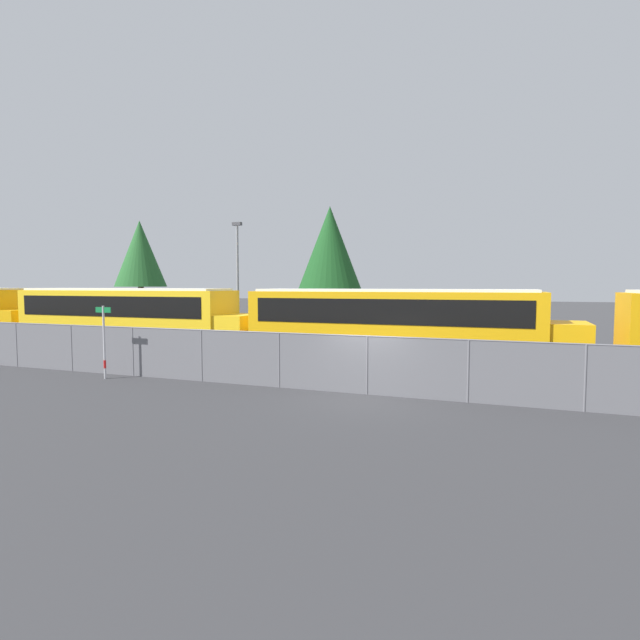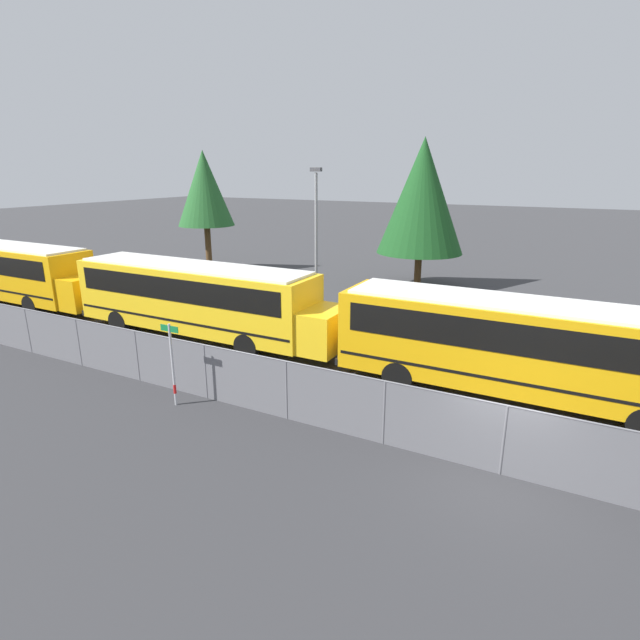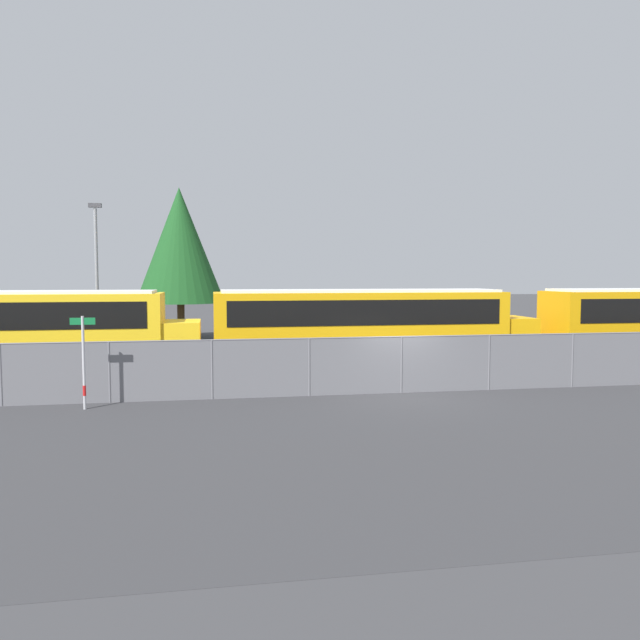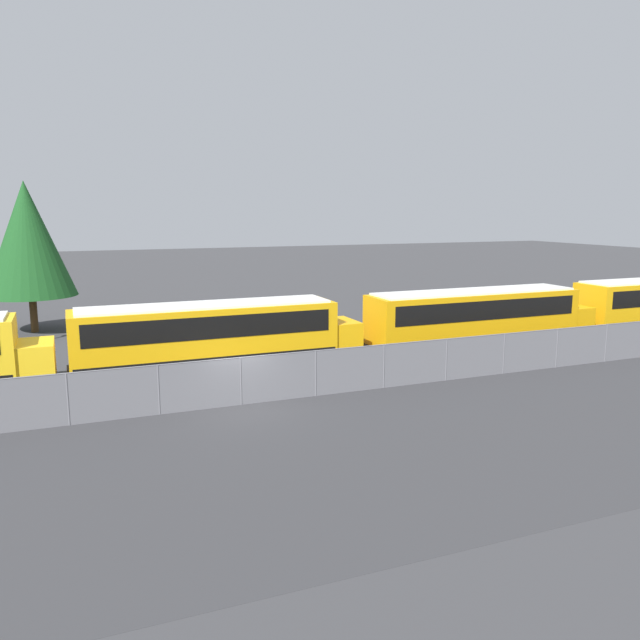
{
  "view_description": "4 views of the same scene",
  "coord_description": "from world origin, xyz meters",
  "px_view_note": "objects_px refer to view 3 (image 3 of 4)",
  "views": [
    {
      "loc": [
        4.11,
        -15.17,
        3.48
      ],
      "look_at": [
        -3.26,
        4.4,
        2.01
      ],
      "focal_mm": 28.0,
      "sensor_mm": 36.0,
      "label": 1
    },
    {
      "loc": [
        1.04,
        -11.56,
        7.23
      ],
      "look_at": [
        -7.22,
        4.15,
        1.87
      ],
      "focal_mm": 28.0,
      "sensor_mm": 36.0,
      "label": 2
    },
    {
      "loc": [
        -6.16,
        -19.6,
        3.88
      ],
      "look_at": [
        -2.0,
        4.18,
        2.15
      ],
      "focal_mm": 35.0,
      "sensor_mm": 36.0,
      "label": 3
    },
    {
      "loc": [
        -5.86,
        -22.5,
        7.4
      ],
      "look_at": [
        4.86,
        3.92,
        2.35
      ],
      "focal_mm": 35.0,
      "sensor_mm": 36.0,
      "label": 4
    }
  ],
  "objects_px": {
    "street_sign": "(84,360)",
    "tree_1": "(180,245)",
    "school_bus_2": "(367,323)",
    "school_bus_1": "(8,328)",
    "light_pole": "(97,272)"
  },
  "relations": [
    {
      "from": "street_sign",
      "to": "tree_1",
      "type": "relative_size",
      "value": 0.3
    },
    {
      "from": "school_bus_2",
      "to": "school_bus_1",
      "type": "bearing_deg",
      "value": 179.72
    },
    {
      "from": "street_sign",
      "to": "light_pole",
      "type": "height_order",
      "value": "light_pole"
    },
    {
      "from": "light_pole",
      "to": "tree_1",
      "type": "xyz_separation_m",
      "value": [
        3.63,
        6.89,
        1.62
      ]
    },
    {
      "from": "school_bus_1",
      "to": "street_sign",
      "type": "distance_m",
      "value": 6.62
    },
    {
      "from": "school_bus_1",
      "to": "school_bus_2",
      "type": "distance_m",
      "value": 13.46
    },
    {
      "from": "school_bus_1",
      "to": "street_sign",
      "type": "height_order",
      "value": "school_bus_1"
    },
    {
      "from": "street_sign",
      "to": "school_bus_2",
      "type": "bearing_deg",
      "value": 28.96
    },
    {
      "from": "school_bus_1",
      "to": "school_bus_2",
      "type": "height_order",
      "value": "same"
    },
    {
      "from": "school_bus_1",
      "to": "tree_1",
      "type": "xyz_separation_m",
      "value": [
        5.49,
        14.31,
        3.69
      ]
    },
    {
      "from": "street_sign",
      "to": "tree_1",
      "type": "xyz_separation_m",
      "value": [
        1.83,
        19.8,
        4.22
      ]
    },
    {
      "from": "street_sign",
      "to": "tree_1",
      "type": "height_order",
      "value": "tree_1"
    },
    {
      "from": "school_bus_1",
      "to": "light_pole",
      "type": "relative_size",
      "value": 1.78
    },
    {
      "from": "light_pole",
      "to": "tree_1",
      "type": "bearing_deg",
      "value": 62.2
    },
    {
      "from": "street_sign",
      "to": "tree_1",
      "type": "distance_m",
      "value": 20.33
    }
  ]
}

